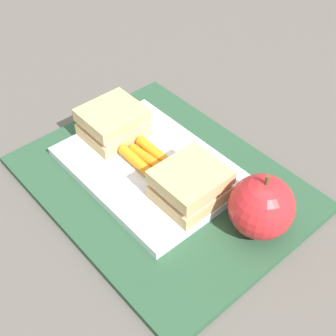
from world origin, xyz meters
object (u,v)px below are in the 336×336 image
object	(u,v)px
apple	(261,207)
sandwich_half_right	(190,185)
carrot_sticks_bundle	(149,160)
food_tray	(149,167)
sandwich_half_left	(113,123)

from	to	relation	value
apple	sandwich_half_right	bearing A→B (deg)	-156.91
sandwich_half_right	carrot_sticks_bundle	bearing A→B (deg)	-179.90
food_tray	apple	distance (m)	0.17
sandwich_half_right	apple	xyz separation A→B (m)	(0.08, 0.03, 0.00)
food_tray	apple	xyz separation A→B (m)	(0.16, 0.03, 0.03)
sandwich_half_left	sandwich_half_right	bearing A→B (deg)	0.00
food_tray	carrot_sticks_bundle	xyz separation A→B (m)	(0.00, -0.00, 0.01)
carrot_sticks_bundle	apple	bearing A→B (deg)	12.30
sandwich_half_left	carrot_sticks_bundle	distance (m)	0.08
food_tray	sandwich_half_right	world-z (taller)	sandwich_half_right
carrot_sticks_bundle	apple	xyz separation A→B (m)	(0.16, 0.03, 0.02)
sandwich_half_right	apple	distance (m)	0.09
apple	food_tray	bearing A→B (deg)	-167.76
sandwich_half_left	carrot_sticks_bundle	xyz separation A→B (m)	(0.08, -0.00, -0.01)
sandwich_half_left	apple	xyz separation A→B (m)	(0.24, 0.03, 0.00)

